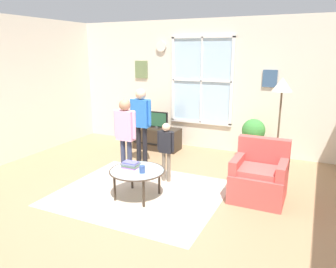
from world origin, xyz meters
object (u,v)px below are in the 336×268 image
Objects in this scene: person_blue_shirt at (141,118)px; coffee_table at (137,172)px; armchair at (259,177)px; cup at (142,169)px; potted_plant_by_window at (253,133)px; tv_stand at (157,138)px; television at (157,120)px; book_stack at (131,165)px; person_pink_shirt at (125,130)px; remote_near_books at (137,167)px; person_black_shirt at (166,145)px; floor_lamp at (282,95)px.

coffee_table is at bearing -62.81° from person_blue_shirt.
cup is (-1.52, -0.81, 0.16)m from armchair.
armchair is 1.79m from potted_plant_by_window.
television reaches higher than tv_stand.
person_blue_shirt is at bearing 112.95° from book_stack.
television is 0.37× the size of person_pink_shirt.
remote_near_books is at bearing -158.97° from armchair.
armchair reaches higher than remote_near_books.
cup reaches higher than book_stack.
armchair is 1.05× the size of coffee_table.
person_blue_shirt is 2.24m from potted_plant_by_window.
book_stack is 2.26× the size of cup.
armchair is at bearing 5.53° from person_pink_shirt.
coffee_table is (0.88, -2.35, 0.17)m from tv_stand.
person_blue_shirt is 1.03m from person_black_shirt.
coffee_table is (-1.64, -0.75, 0.08)m from armchair.
cup is 0.07× the size of person_blue_shirt.
person_black_shirt is at bearing -36.12° from person_blue_shirt.
cup is at bearing -89.94° from person_black_shirt.
person_pink_shirt is 2.62m from potted_plant_by_window.
remote_near_books is at bearing -105.63° from person_black_shirt.
person_pink_shirt is (-0.53, 0.54, 0.46)m from coffee_table.
tv_stand is at bearing 100.88° from person_pink_shirt.
person_black_shirt is at bearing 80.83° from coffee_table.
person_blue_shirt reaches higher than book_stack.
floor_lamp is at bearing 36.62° from book_stack.
floor_lamp reaches higher than cup.
armchair is (2.52, -1.60, -0.34)m from television.
armchair is 0.87× the size of person_black_shirt.
television is 2.61m from cup.
cup is at bearing -113.23° from potted_plant_by_window.
armchair is 1.92m from book_stack.
person_pink_shirt reaches higher than book_stack.
armchair reaches higher than book_stack.
cup is 0.96m from person_pink_shirt.
armchair is at bearing 0.16° from person_black_shirt.
television is at bearing 107.77° from book_stack.
cup is at bearing -67.49° from television.
remote_near_books is 2.70m from potted_plant_by_window.
potted_plant_by_window reaches higher than coffee_table.
book_stack is 0.28m from cup.
person_blue_shirt is (0.19, -1.02, 0.25)m from television.
person_black_shirt reaches higher than cup.
person_pink_shirt is (-0.65, -0.21, 0.24)m from person_black_shirt.
cup is at bearing -42.61° from person_pink_shirt.
television reaches higher than book_stack.
coffee_table is 0.78m from person_black_shirt.
person_pink_shirt is (-0.65, 0.60, 0.38)m from cup.
floor_lamp reaches higher than book_stack.
tv_stand is 2.00× the size of television.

